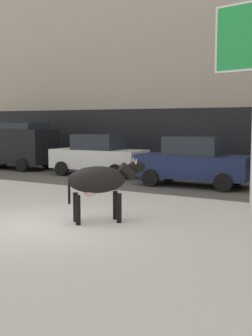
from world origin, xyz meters
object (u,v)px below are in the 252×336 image
at_px(car_navy_sedan, 194,162).
at_px(pedestrian_near_billboard, 81,151).
at_px(car_white_sedan, 99,155).
at_px(car_black_van, 12,144).
at_px(cow_black, 100,181).
at_px(pedestrian_by_cars, 202,156).

distance_m(car_navy_sedan, pedestrian_near_billboard, 8.18).
distance_m(car_white_sedan, car_navy_sedan, 5.00).
relative_size(car_black_van, pedestrian_near_billboard, 2.72).
distance_m(cow_black, pedestrian_by_cars, 9.96).
relative_size(cow_black, car_navy_sedan, 0.39).
xyz_separation_m(cow_black, car_white_sedan, (-5.40, 7.66, -0.09)).
distance_m(car_white_sedan, pedestrian_by_cars, 4.55).
xyz_separation_m(car_white_sedan, pedestrian_near_billboard, (-2.66, 2.20, -0.03)).
relative_size(cow_black, car_white_sedan, 0.39).
distance_m(cow_black, pedestrian_near_billboard, 12.74).
relative_size(cow_black, pedestrian_near_billboard, 0.96).
height_order(car_white_sedan, pedestrian_near_billboard, car_white_sedan).
xyz_separation_m(car_black_van, pedestrian_by_cars, (9.43, 2.07, -0.36)).
bearing_deg(car_white_sedan, cow_black, -54.79).
xyz_separation_m(car_black_van, car_navy_sedan, (10.37, -1.00, -0.33)).
relative_size(car_navy_sedan, pedestrian_by_cars, 2.48).
bearing_deg(car_white_sedan, car_black_van, 178.67).
relative_size(car_white_sedan, car_navy_sedan, 1.00).
xyz_separation_m(car_white_sedan, pedestrian_by_cars, (3.99, 2.20, -0.03)).
bearing_deg(pedestrian_by_cars, car_white_sedan, -151.11).
distance_m(car_black_van, car_navy_sedan, 10.42).
height_order(cow_black, car_black_van, car_black_van).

